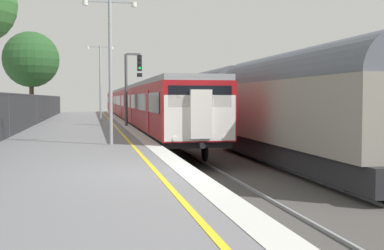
{
  "coord_description": "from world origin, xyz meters",
  "views": [
    {
      "loc": [
        -1.86,
        -11.44,
        1.74
      ],
      "look_at": [
        1.66,
        5.53,
        0.8
      ],
      "focal_mm": 45.85,
      "sensor_mm": 36.0,
      "label": 1
    }
  ],
  "objects": [
    {
      "name": "ground",
      "position": [
        2.64,
        0.0,
        -0.61
      ],
      "size": [
        17.4,
        110.0,
        1.21
      ],
      "color": "slate"
    },
    {
      "name": "commuter_train_at_platform",
      "position": [
        2.1,
        35.58,
        1.27
      ],
      "size": [
        2.83,
        59.43,
        3.81
      ],
      "color": "maroon",
      "rests_on": "ground"
    },
    {
      "name": "freight_train_adjacent_track",
      "position": [
        6.1,
        14.26,
        1.48
      ],
      "size": [
        2.6,
        29.97,
        4.54
      ],
      "color": "#232326",
      "rests_on": "ground"
    },
    {
      "name": "signal_gantry",
      "position": [
        0.64,
        19.66,
        2.88
      ],
      "size": [
        1.1,
        0.24,
        4.59
      ],
      "color": "#47474C",
      "rests_on": "ground"
    },
    {
      "name": "platform_lamp_mid",
      "position": [
        -1.11,
        7.28,
        3.23
      ],
      "size": [
        2.0,
        0.2,
        5.46
      ],
      "color": "#93999E",
      "rests_on": "ground"
    },
    {
      "name": "platform_lamp_far",
      "position": [
        -1.11,
        26.42,
        3.38
      ],
      "size": [
        2.0,
        0.2,
        5.74
      ],
      "color": "#93999E",
      "rests_on": "ground"
    },
    {
      "name": "background_tree_back",
      "position": [
        -6.72,
        32.8,
        4.97
      ],
      "size": [
        4.76,
        4.76,
        7.47
      ],
      "color": "#473323",
      "rests_on": "ground"
    }
  ]
}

